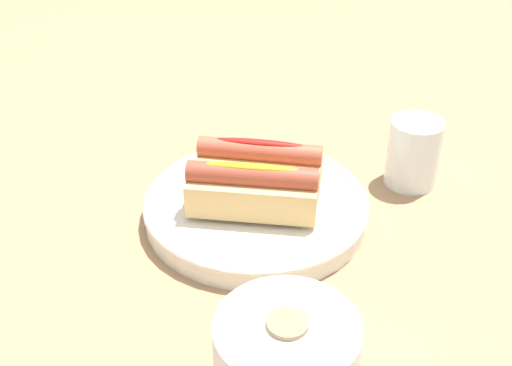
{
  "coord_description": "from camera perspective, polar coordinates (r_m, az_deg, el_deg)",
  "views": [
    {
      "loc": [
        0.12,
        0.62,
        0.47
      ],
      "look_at": [
        0.02,
        -0.02,
        0.05
      ],
      "focal_mm": 45.4,
      "sensor_mm": 36.0,
      "label": 1
    }
  ],
  "objects": [
    {
      "name": "hotdog_front",
      "position": [
        0.79,
        0.32,
        1.56
      ],
      "size": [
        0.16,
        0.09,
        0.06
      ],
      "color": "tan",
      "rests_on": "serving_bowl"
    },
    {
      "name": "serving_bowl",
      "position": [
        0.79,
        -0.0,
        -2.06
      ],
      "size": [
        0.27,
        0.27,
        0.03
      ],
      "color": "silver",
      "rests_on": "ground_plane"
    },
    {
      "name": "water_glass",
      "position": [
        0.87,
        13.65,
        2.32
      ],
      "size": [
        0.07,
        0.07,
        0.09
      ],
      "color": "white",
      "rests_on": "ground_plane"
    },
    {
      "name": "hotdog_back",
      "position": [
        0.74,
        -0.34,
        -0.64
      ],
      "size": [
        0.16,
        0.09,
        0.06
      ],
      "color": "#DBB270",
      "rests_on": "serving_bowl"
    },
    {
      "name": "ground_plane",
      "position": [
        0.79,
        1.94,
        -3.67
      ],
      "size": [
        2.4,
        2.4,
        0.0
      ],
      "primitive_type": "plane",
      "color": "#9E7A56"
    }
  ]
}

